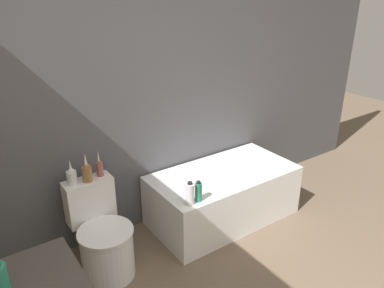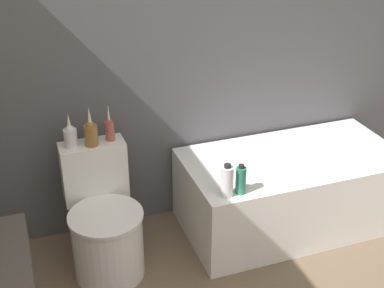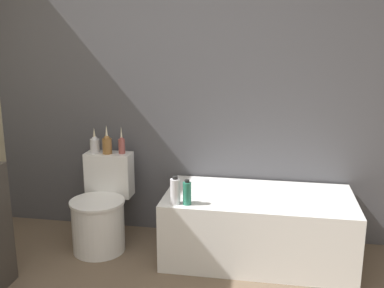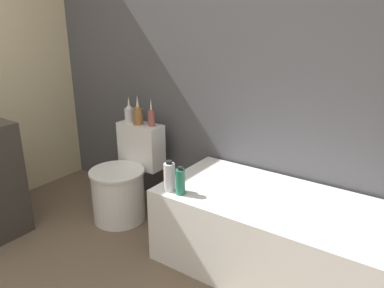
% 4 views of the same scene
% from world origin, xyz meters
% --- Properties ---
extents(wall_back_tiled, '(6.40, 0.06, 2.60)m').
position_xyz_m(wall_back_tiled, '(0.00, 2.08, 1.30)').
color(wall_back_tiled, '#4C4C51').
rests_on(wall_back_tiled, ground_plane).
extents(bathtub, '(1.41, 0.73, 0.51)m').
position_xyz_m(bathtub, '(0.82, 1.66, 0.26)').
color(bathtub, white).
rests_on(bathtub, ground).
extents(toilet, '(0.43, 0.59, 0.73)m').
position_xyz_m(toilet, '(-0.43, 1.63, 0.30)').
color(toilet, white).
rests_on(toilet, ground).
extents(vase_gold, '(0.08, 0.08, 0.21)m').
position_xyz_m(vase_gold, '(-0.55, 1.85, 0.81)').
color(vase_gold, silver).
rests_on(vase_gold, toilet).
extents(vase_silver, '(0.08, 0.08, 0.24)m').
position_xyz_m(vase_silver, '(-0.43, 1.83, 0.82)').
color(vase_silver, olive).
rests_on(vase_silver, toilet).
extents(vase_bronze, '(0.05, 0.05, 0.23)m').
position_xyz_m(vase_bronze, '(-0.32, 1.86, 0.81)').
color(vase_bronze, '#994C47').
rests_on(vase_bronze, toilet).
extents(shampoo_bottle_tall, '(0.07, 0.07, 0.20)m').
position_xyz_m(shampoo_bottle_tall, '(0.23, 1.38, 0.61)').
color(shampoo_bottle_tall, silver).
rests_on(shampoo_bottle_tall, bathtub).
extents(shampoo_bottle_short, '(0.06, 0.06, 0.18)m').
position_xyz_m(shampoo_bottle_short, '(0.32, 1.38, 0.60)').
color(shampoo_bottle_short, '#267259').
rests_on(shampoo_bottle_short, bathtub).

